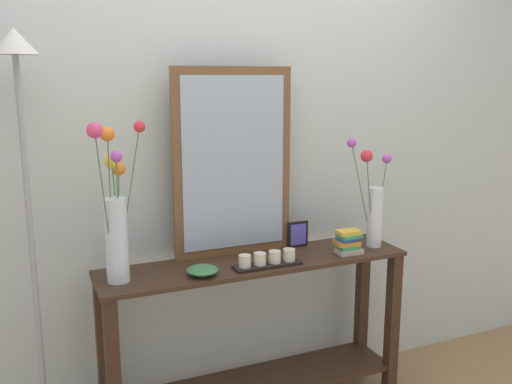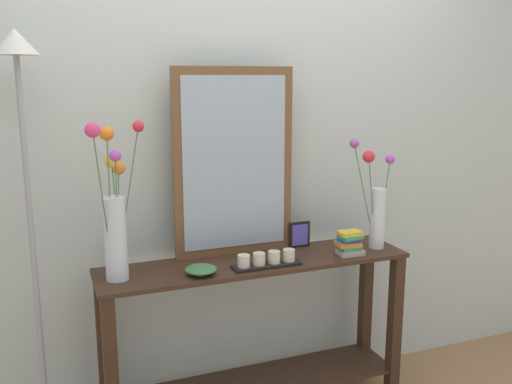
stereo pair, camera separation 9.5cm
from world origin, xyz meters
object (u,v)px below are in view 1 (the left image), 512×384
vase_right (373,205)px  decorative_bowl (202,270)px  mirror_leaning (233,163)px  picture_frame_small (298,234)px  tall_vase_left (116,217)px  floor_lamp (26,183)px  console_table (256,325)px  candle_tray (267,260)px  book_stack (348,242)px

vase_right → decorative_bowl: bearing=-176.4°
mirror_leaning → picture_frame_small: (0.34, -0.03, -0.38)m
tall_vase_left → floor_lamp: 0.37m
picture_frame_small → floor_lamp: 1.30m
console_table → tall_vase_left: bearing=-179.3°
candle_tray → floor_lamp: size_ratio=0.17×
console_table → mirror_leaning: mirror_leaning is taller
decorative_bowl → vase_right: bearing=3.6°
console_table → picture_frame_small: picture_frame_small is taller
decorative_bowl → floor_lamp: (-0.67, 0.17, 0.41)m
tall_vase_left → vase_right: size_ratio=1.24×
tall_vase_left → floor_lamp: size_ratio=0.37×
vase_right → book_stack: bearing=-163.0°
console_table → mirror_leaning: 0.79m
picture_frame_small → floor_lamp: size_ratio=0.07×
decorative_bowl → picture_frame_small: bearing=19.6°
vase_right → floor_lamp: (-1.59, 0.11, 0.21)m
mirror_leaning → book_stack: 0.68m
mirror_leaning → decorative_bowl: mirror_leaning is taller
mirror_leaning → decorative_bowl: (-0.24, -0.23, -0.42)m
mirror_leaning → console_table: bearing=-69.0°
candle_tray → mirror_leaning: bearing=106.8°
tall_vase_left → book_stack: 1.11m
console_table → candle_tray: 0.37m
decorative_bowl → book_stack: bearing=0.2°
mirror_leaning → floor_lamp: floor_lamp is taller
console_table → picture_frame_small: 0.50m
candle_tray → floor_lamp: (-0.98, 0.17, 0.40)m
mirror_leaning → decorative_bowl: bearing=-135.9°
vase_right → tall_vase_left: bearing=179.0°
book_stack → tall_vase_left: bearing=176.0°
console_table → tall_vase_left: tall_vase_left is taller
console_table → decorative_bowl: (-0.29, -0.09, 0.35)m
mirror_leaning → vase_right: mirror_leaning is taller
book_stack → floor_lamp: 1.47m
candle_tray → vase_right: bearing=5.8°
candle_tray → tall_vase_left: bearing=172.6°
mirror_leaning → vase_right: 0.74m
vase_right → picture_frame_small: bearing=157.1°
tall_vase_left → decorative_bowl: size_ratio=4.87×
vase_right → candle_tray: bearing=-174.2°
vase_right → decorative_bowl: (-0.92, -0.06, -0.19)m
vase_right → picture_frame_small: size_ratio=4.19×
console_table → vase_right: size_ratio=2.70×
tall_vase_left → floor_lamp: bearing=165.0°
picture_frame_small → vase_right: bearing=-22.9°
picture_frame_small → decorative_bowl: 0.61m
candle_tray → picture_frame_small: (0.27, 0.21, 0.04)m
vase_right → picture_frame_small: 0.41m
floor_lamp → vase_right: bearing=-3.9°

